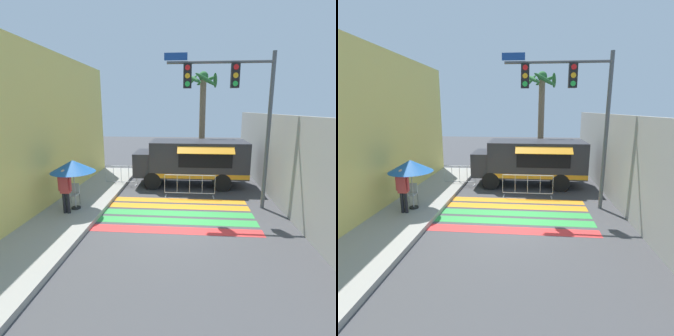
# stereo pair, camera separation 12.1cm
# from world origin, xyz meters

# --- Properties ---
(ground_plane) EXTENTS (60.00, 60.00, 0.00)m
(ground_plane) POSITION_xyz_m (0.00, 0.00, 0.00)
(ground_plane) COLOR #424244
(sidewalk_left) EXTENTS (4.40, 16.00, 0.18)m
(sidewalk_left) POSITION_xyz_m (-5.00, 0.00, 0.09)
(sidewalk_left) COLOR #99968E
(sidewalk_left) RESTS_ON ground_plane
(building_left_facade) EXTENTS (0.25, 16.00, 6.50)m
(building_left_facade) POSITION_xyz_m (-5.26, 0.00, 3.25)
(building_left_facade) COLOR #E5D166
(building_left_facade) RESTS_ON ground_plane
(concrete_wall_right) EXTENTS (0.20, 16.00, 3.89)m
(concrete_wall_right) POSITION_xyz_m (4.58, 3.00, 1.94)
(concrete_wall_right) COLOR gray
(concrete_wall_right) RESTS_ON ground_plane
(crosswalk_painted) EXTENTS (6.40, 3.60, 0.01)m
(crosswalk_painted) POSITION_xyz_m (0.00, 0.77, 0.00)
(crosswalk_painted) COLOR red
(crosswalk_painted) RESTS_ON ground_plane
(food_truck) EXTENTS (5.96, 2.74, 2.45)m
(food_truck) POSITION_xyz_m (0.67, 4.92, 1.44)
(food_truck) COLOR #2D2D33
(food_truck) RESTS_ON ground_plane
(traffic_signal_pole) EXTENTS (4.25, 0.29, 6.26)m
(traffic_signal_pole) POSITION_xyz_m (2.42, 1.67, 4.51)
(traffic_signal_pole) COLOR #515456
(traffic_signal_pole) RESTS_ON ground_plane
(patio_umbrella) EXTENTS (1.73, 1.73, 2.00)m
(patio_umbrella) POSITION_xyz_m (-3.92, 0.53, 1.93)
(patio_umbrella) COLOR black
(patio_umbrella) RESTS_ON sidewalk_left
(folding_chair) EXTENTS (0.42, 0.42, 0.90)m
(folding_chair) POSITION_xyz_m (-4.18, 0.99, 0.72)
(folding_chair) COLOR #4C4C51
(folding_chair) RESTS_ON sidewalk_left
(vendor_person) EXTENTS (0.53, 0.23, 1.73)m
(vendor_person) POSITION_xyz_m (-4.06, 0.04, 1.17)
(vendor_person) COLOR black
(vendor_person) RESTS_ON sidewalk_left
(barricade_front) EXTENTS (2.40, 0.44, 1.09)m
(barricade_front) POSITION_xyz_m (0.67, 2.85, 0.55)
(barricade_front) COLOR #B7BABF
(barricade_front) RESTS_ON ground_plane
(barricade_side) EXTENTS (1.74, 0.44, 1.09)m
(barricade_side) POSITION_xyz_m (-3.09, 4.54, 0.53)
(barricade_side) COLOR #B7BABF
(barricade_side) RESTS_ON ground_plane
(palm_tree) EXTENTS (2.20, 2.40, 6.39)m
(palm_tree) POSITION_xyz_m (1.38, 8.02, 4.25)
(palm_tree) COLOR #7A664C
(palm_tree) RESTS_ON ground_plane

